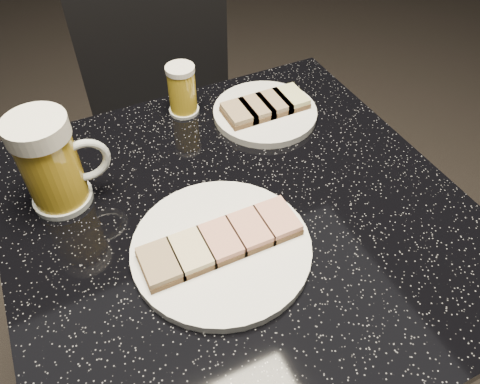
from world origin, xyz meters
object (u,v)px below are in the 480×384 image
at_px(chair, 168,123).
at_px(beer_mug, 52,163).
at_px(plate_large, 221,248).
at_px(table, 240,296).
at_px(plate_small, 265,113).
at_px(beer_tumbler, 182,90).

bearing_deg(chair, beer_mug, -124.60).
distance_m(plate_large, table, 0.26).
relative_size(plate_small, chair, 0.23).
distance_m(beer_mug, beer_tumbler, 0.29).
bearing_deg(table, plate_small, 53.44).
bearing_deg(chair, plate_large, -100.34).
height_order(plate_large, table, plate_large).
bearing_deg(plate_small, chair, 103.70).
bearing_deg(beer_tumbler, table, -93.58).
xyz_separation_m(plate_large, table, (0.06, 0.05, -0.25)).
relative_size(plate_small, table, 0.26).
distance_m(table, beer_mug, 0.43).
xyz_separation_m(plate_small, chair, (-0.09, 0.38, -0.26)).
bearing_deg(plate_large, beer_mug, 132.09).
height_order(plate_large, beer_tumbler, beer_tumbler).
xyz_separation_m(plate_large, beer_tumbler, (0.07, 0.34, 0.04)).
relative_size(plate_small, beer_tumbler, 2.03).
xyz_separation_m(beer_mug, beer_tumbler, (0.26, 0.14, -0.03)).
height_order(table, beer_tumbler, beer_tumbler).
height_order(plate_large, chair, chair).
bearing_deg(beer_tumbler, plate_large, -102.15).
xyz_separation_m(plate_large, chair, (0.12, 0.64, -0.26)).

